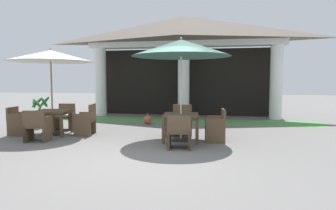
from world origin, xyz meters
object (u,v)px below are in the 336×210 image
(patio_chair_near_foreground_north, at_px, (65,117))
(patio_umbrella_mid_left, at_px, (181,48))
(patio_table_near_foreground, at_px, (52,114))
(patio_chair_near_foreground_east, at_px, (86,121))
(potted_palm_left_edge, at_px, (40,119))
(patio_chair_near_foreground_south, at_px, (37,126))
(patio_chair_mid_left_north, at_px, (182,121))
(patio_chair_mid_left_south, at_px, (179,132))
(patio_chair_near_foreground_west, at_px, (19,121))
(patio_chair_mid_left_east, at_px, (216,126))
(terracotta_urn, at_px, (148,120))
(patio_umbrella_near_foreground, at_px, (51,57))
(patio_table_mid_left, at_px, (181,118))

(patio_chair_near_foreground_north, bearing_deg, patio_umbrella_mid_left, 154.32)
(patio_table_near_foreground, relative_size, patio_umbrella_mid_left, 0.39)
(patio_chair_near_foreground_east, xyz_separation_m, potted_palm_left_edge, (-2.20, 1.00, -0.12))
(patio_chair_near_foreground_south, height_order, patio_chair_mid_left_north, patio_chair_mid_left_north)
(patio_chair_near_foreground_south, distance_m, patio_chair_mid_left_south, 3.82)
(patio_chair_near_foreground_west, bearing_deg, patio_chair_near_foreground_north, 134.96)
(patio_chair_near_foreground_east, relative_size, patio_chair_near_foreground_north, 1.09)
(patio_chair_mid_left_east, xyz_separation_m, terracotta_urn, (-2.58, 2.71, -0.25))
(patio_chair_near_foreground_west, relative_size, patio_umbrella_mid_left, 0.30)
(terracotta_urn, bearing_deg, patio_chair_mid_left_south, -64.97)
(patio_table_near_foreground, xyz_separation_m, terracotta_urn, (2.24, 2.62, -0.47))
(potted_palm_left_edge, bearing_deg, terracotta_urn, 22.88)
(patio_chair_near_foreground_south, distance_m, patio_chair_mid_left_north, 4.02)
(patio_umbrella_mid_left, bearing_deg, patio_umbrella_near_foreground, 177.29)
(patio_umbrella_near_foreground, distance_m, potted_palm_left_edge, 2.61)
(patio_chair_near_foreground_south, bearing_deg, patio_chair_mid_left_east, 1.47)
(patio_table_mid_left, bearing_deg, patio_chair_near_foreground_east, 173.07)
(patio_table_mid_left, bearing_deg, patio_chair_near_foreground_west, 179.79)
(patio_chair_mid_left_north, xyz_separation_m, patio_chair_mid_left_south, (0.20, -1.87, -0.00))
(patio_chair_mid_left_south, bearing_deg, patio_chair_near_foreground_south, 172.09)
(patio_umbrella_near_foreground, height_order, patio_umbrella_mid_left, patio_umbrella_mid_left)
(patio_umbrella_near_foreground, bearing_deg, patio_chair_mid_left_south, -15.63)
(patio_chair_mid_left_east, distance_m, patio_chair_mid_left_north, 1.33)
(patio_chair_near_foreground_west, bearing_deg, terracotta_urn, 121.31)
(potted_palm_left_edge, bearing_deg, patio_chair_near_foreground_west, -80.86)
(terracotta_urn, bearing_deg, patio_table_mid_left, -59.60)
(patio_table_near_foreground, relative_size, patio_chair_near_foreground_north, 1.27)
(patio_umbrella_mid_left, distance_m, patio_chair_mid_left_east, 2.25)
(patio_umbrella_near_foreground, distance_m, patio_chair_near_foreground_south, 2.15)
(patio_umbrella_mid_left, bearing_deg, patio_chair_near_foreground_north, 163.86)
(patio_chair_near_foreground_west, height_order, patio_table_mid_left, patio_chair_near_foreground_west)
(patio_chair_near_foreground_south, distance_m, patio_chair_mid_left_east, 4.74)
(patio_table_near_foreground, height_order, patio_chair_near_foreground_north, patio_chair_near_foreground_north)
(patio_chair_near_foreground_west, xyz_separation_m, patio_chair_mid_left_south, (4.97, -0.95, -0.01))
(patio_table_near_foreground, xyz_separation_m, patio_chair_mid_left_east, (4.82, -0.09, -0.22))
(patio_table_near_foreground, bearing_deg, potted_palm_left_edge, 135.81)
(patio_umbrella_near_foreground, xyz_separation_m, patio_chair_near_foreground_east, (1.00, 0.17, -1.88))
(patio_chair_near_foreground_east, relative_size, patio_chair_mid_left_north, 1.04)
(patio_table_mid_left, height_order, patio_chair_mid_left_north, patio_chair_mid_left_north)
(patio_umbrella_near_foreground, relative_size, patio_umbrella_mid_left, 0.93)
(patio_umbrella_near_foreground, relative_size, terracotta_urn, 6.39)
(patio_umbrella_mid_left, bearing_deg, patio_table_near_foreground, 177.29)
(patio_chair_near_foreground_west, xyz_separation_m, potted_palm_left_edge, (-0.22, 1.34, -0.10))
(patio_umbrella_near_foreground, relative_size, patio_chair_near_foreground_south, 3.04)
(patio_umbrella_mid_left, xyz_separation_m, terracotta_urn, (-1.65, 2.81, -2.29))
(patio_table_mid_left, xyz_separation_m, patio_umbrella_mid_left, (0.00, 0.00, 1.83))
(patio_chair_mid_left_south, bearing_deg, potted_palm_left_edge, 150.18)
(patio_table_near_foreground, bearing_deg, terracotta_urn, 49.55)
(patio_table_mid_left, height_order, patio_umbrella_mid_left, patio_umbrella_mid_left)
(patio_chair_near_foreground_south, height_order, patio_umbrella_mid_left, patio_umbrella_mid_left)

